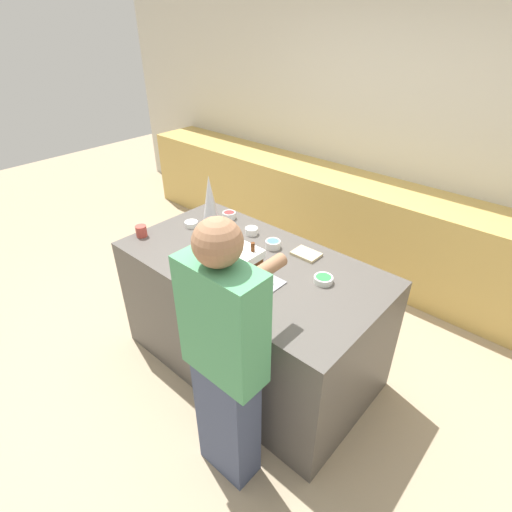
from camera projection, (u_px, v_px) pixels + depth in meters
The scene contains 15 objects.
ground_plane at pixel (251, 359), 3.10m from camera, with size 12.00×12.00×0.00m, color tan.
wall_back at pixel (400, 136), 3.73m from camera, with size 8.00×0.05×2.60m.
back_cabinet_block at pixel (369, 229), 3.97m from camera, with size 6.00×0.60×0.91m.
kitchen_island at pixel (251, 314), 2.86m from camera, with size 1.79×0.97×0.91m.
baking_tray at pixel (244, 277), 2.45m from camera, with size 0.46×0.27×0.01m.
gingerbread_house at pixel (244, 263), 2.40m from camera, with size 0.20×0.17×0.25m.
decorative_tree at pixel (210, 200), 2.99m from camera, with size 0.13×0.13×0.38m.
candy_bowl_far_left at pixel (191, 224), 3.02m from camera, with size 0.10×0.10×0.04m.
candy_bowl_center_rear at pixel (273, 244), 2.75m from camera, with size 0.10×0.10×0.05m.
candy_bowl_beside_tree at pixel (229, 215), 3.13m from camera, with size 0.10×0.10×0.05m.
candy_bowl_behind_tray at pixel (323, 279), 2.41m from camera, with size 0.12×0.12×0.04m.
candy_bowl_near_tray_left at pixel (251, 231), 2.92m from camera, with size 0.09×0.09×0.05m.
cookbook at pixel (306, 254), 2.67m from camera, with size 0.18×0.13×0.02m.
mug at pixel (141, 231), 2.88m from camera, with size 0.08×0.08×0.08m.
person at pixel (225, 362), 1.96m from camera, with size 0.43×0.54×1.63m.
Camera 1 is at (1.50, -1.62, 2.32)m, focal length 28.00 mm.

